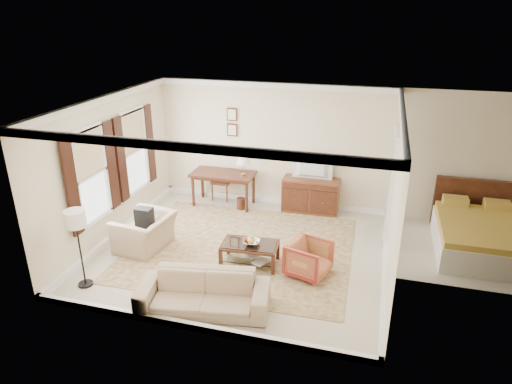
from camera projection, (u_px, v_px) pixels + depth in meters
The scene contains 21 objects.
room_shell at pixel (241, 128), 8.05m from camera, with size 5.51×5.01×2.91m.
annex_bedroom at pixel (483, 238), 8.76m from camera, with size 3.00×2.70×2.90m.
window_front at pixel (91, 176), 8.44m from camera, with size 0.12×1.56×1.80m, color #CCB284, non-canonical shape.
window_rear at pixel (135, 151), 9.87m from camera, with size 0.12×1.56×1.80m, color #CCB284, non-canonical shape.
doorway at pixel (391, 186), 9.24m from camera, with size 0.10×1.12×2.25m, color white, non-canonical shape.
rug at pixel (240, 248), 9.07m from camera, with size 4.32×3.70×0.01m, color #5A301E.
writing_desk at pixel (223, 177), 10.79m from camera, with size 1.49×0.74×0.81m.
desk_chair at pixel (222, 179), 11.22m from camera, with size 0.45×0.45×1.05m, color brown, non-canonical shape.
desk_lamp at pixel (243, 165), 10.53m from camera, with size 0.32×0.32×0.50m, color silver, non-canonical shape.
framed_prints at pixel (232, 122), 10.70m from camera, with size 0.25×0.04×0.68m, color #4D2416, non-canonical shape.
sideboard at pixel (311, 195), 10.57m from camera, with size 1.29×0.50×0.79m, color brown.
tv at pixel (312, 161), 10.23m from camera, with size 0.87×0.50×0.11m, color black.
coffee_table at pixel (250, 248), 8.39m from camera, with size 1.07×0.67×0.44m.
fruit_bowl at pixel (252, 242), 8.30m from camera, with size 0.42×0.42×0.10m, color silver.
book_a at pixel (246, 255), 8.48m from camera, with size 0.28×0.04×0.38m, color brown.
book_b at pixel (256, 260), 8.33m from camera, with size 0.28×0.03×0.38m, color brown.
striped_armchair at pixel (309, 257), 8.05m from camera, with size 0.69×0.64×0.71m, color maroon.
club_armchair at pixel (144, 227), 8.90m from camera, with size 1.07×0.70×0.94m, color tan.
backpack at pixel (144, 216), 8.78m from camera, with size 0.32×0.22×0.40m, color black.
sofa at pixel (203, 287), 7.10m from camera, with size 2.06×0.60×0.80m, color tan.
floor_lamp at pixel (76, 224), 7.43m from camera, with size 0.35×0.35×1.41m.
Camera 1 is at (2.39, -7.51, 4.47)m, focal length 32.00 mm.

